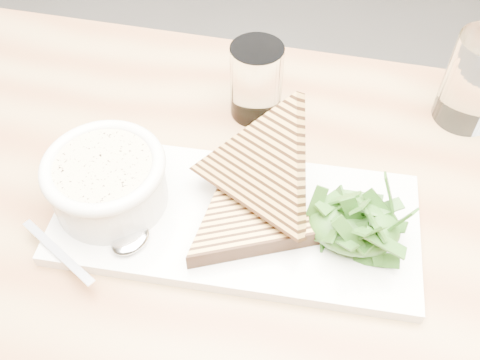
% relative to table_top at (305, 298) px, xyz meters
% --- Properties ---
extents(floor, '(6.00, 6.00, 0.00)m').
position_rel_table_top_xyz_m(floor, '(-0.24, 0.18, -0.71)').
color(floor, '#5D5955').
rests_on(floor, ground).
extents(table_top, '(1.18, 0.80, 0.04)m').
position_rel_table_top_xyz_m(table_top, '(0.00, 0.00, 0.00)').
color(table_top, '#9D794A').
rests_on(table_top, ground).
extents(table_leg_bl, '(0.06, 0.06, 0.69)m').
position_rel_table_top_xyz_m(table_leg_bl, '(-0.53, 0.34, -0.37)').
color(table_leg_bl, '#9D794A').
rests_on(table_leg_bl, ground).
extents(platter, '(0.40, 0.19, 0.01)m').
position_rel_table_top_xyz_m(platter, '(-0.09, 0.06, 0.03)').
color(platter, white).
rests_on(platter, table_top).
extents(soup_bowl, '(0.12, 0.12, 0.05)m').
position_rel_table_top_xyz_m(soup_bowl, '(-0.22, 0.06, 0.06)').
color(soup_bowl, white).
rests_on(soup_bowl, platter).
extents(soup, '(0.10, 0.10, 0.01)m').
position_rel_table_top_xyz_m(soup, '(-0.22, 0.06, 0.09)').
color(soup, beige).
rests_on(soup, soup_bowl).
extents(bowl_rim, '(0.13, 0.13, 0.01)m').
position_rel_table_top_xyz_m(bowl_rim, '(-0.22, 0.06, 0.09)').
color(bowl_rim, white).
rests_on(bowl_rim, soup_bowl).
extents(sandwich_flat, '(0.22, 0.22, 0.02)m').
position_rel_table_top_xyz_m(sandwich_flat, '(-0.07, 0.06, 0.05)').
color(sandwich_flat, '#DAA150').
rests_on(sandwich_flat, platter).
extents(sandwich_lean, '(0.24, 0.24, 0.19)m').
position_rel_table_top_xyz_m(sandwich_lean, '(-0.06, 0.09, 0.09)').
color(sandwich_lean, '#DAA150').
rests_on(sandwich_lean, sandwich_flat).
extents(salad_base, '(0.10, 0.08, 0.04)m').
position_rel_table_top_xyz_m(salad_base, '(0.04, 0.06, 0.05)').
color(salad_base, '#123411').
rests_on(salad_base, platter).
extents(arugula_pile, '(0.11, 0.10, 0.05)m').
position_rel_table_top_xyz_m(arugula_pile, '(0.04, 0.06, 0.06)').
color(arugula_pile, '#3D701E').
rests_on(arugula_pile, platter).
extents(spoon_bowl, '(0.05, 0.05, 0.01)m').
position_rel_table_top_xyz_m(spoon_bowl, '(-0.19, 0.01, 0.04)').
color(spoon_bowl, silver).
rests_on(spoon_bowl, platter).
extents(spoon_handle, '(0.10, 0.06, 0.00)m').
position_rel_table_top_xyz_m(spoon_handle, '(-0.25, -0.02, 0.04)').
color(spoon_handle, silver).
rests_on(spoon_handle, platter).
extents(glass_near, '(0.07, 0.07, 0.10)m').
position_rel_table_top_xyz_m(glass_near, '(-0.10, 0.24, 0.07)').
color(glass_near, white).
rests_on(glass_near, table_top).
extents(glass_far, '(0.08, 0.08, 0.12)m').
position_rel_table_top_xyz_m(glass_far, '(0.17, 0.29, 0.08)').
color(glass_far, white).
rests_on(glass_far, table_top).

